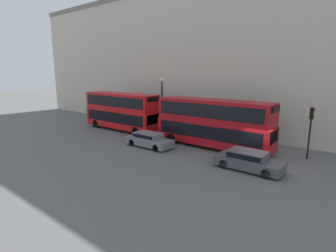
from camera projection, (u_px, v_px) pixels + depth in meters
ground_plane at (257, 163)px, 19.89m from camera, size 200.00×200.00×0.00m
building_facade at (291, 50)px, 23.52m from camera, size 1.10×80.00×16.82m
bus_leading at (213, 122)px, 23.49m from camera, size 2.59×10.79×4.37m
bus_second_in_queue at (121, 110)px, 30.80m from camera, size 2.59×10.12×4.35m
car_dark_sedan at (248, 160)px, 18.36m from camera, size 1.86×4.66×1.35m
car_hatchback at (149, 139)px, 24.05m from camera, size 1.75×4.58×1.32m
traffic_light at (311, 122)px, 20.18m from camera, size 0.30×0.36×4.12m
street_lamp at (162, 99)px, 29.45m from camera, size 0.44×0.44×6.12m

